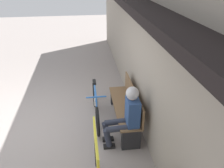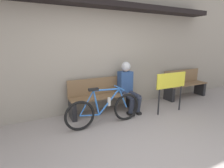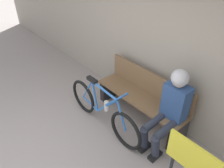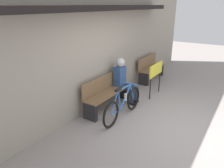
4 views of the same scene
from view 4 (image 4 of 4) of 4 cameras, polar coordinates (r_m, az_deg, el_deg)
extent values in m
plane|color=gray|center=(5.04, 17.03, -11.60)|extent=(24.00, 24.00, 0.00)
cube|color=#9E9384|center=(5.45, -4.99, 9.71)|extent=(12.00, 0.12, 3.20)
cube|color=black|center=(5.19, -2.73, 19.21)|extent=(6.60, 0.44, 0.12)
cube|color=brown|center=(5.64, -0.88, -2.26)|extent=(1.64, 0.42, 0.03)
cube|color=brown|center=(5.66, -2.53, 0.17)|extent=(1.64, 0.03, 0.40)
cube|color=#232326|center=(5.17, -5.69, -7.25)|extent=(0.10, 0.36, 0.42)
cube|color=#232326|center=(6.32, 3.04, -1.91)|extent=(0.10, 0.36, 0.42)
torus|color=black|center=(4.82, -0.29, -8.02)|extent=(0.60, 0.05, 0.60)
torus|color=black|center=(5.64, 5.62, -3.78)|extent=(0.60, 0.05, 0.60)
cylinder|color=blue|center=(5.08, 3.30, -0.92)|extent=(0.57, 0.03, 0.06)
cylinder|color=blue|center=(5.22, 3.53, -3.42)|extent=(0.49, 0.03, 0.52)
cylinder|color=blue|center=(4.99, 1.91, -4.35)|extent=(0.14, 0.03, 0.53)
cylinder|color=blue|center=(4.98, 0.99, -7.39)|extent=(0.40, 0.03, 0.08)
cylinder|color=blue|center=(4.83, 0.67, -4.88)|extent=(0.31, 0.02, 0.48)
cylinder|color=blue|center=(5.48, 5.24, -2.02)|extent=(0.22, 0.03, 0.45)
cube|color=black|center=(4.84, 1.62, -1.48)|extent=(0.20, 0.07, 0.05)
cylinder|color=blue|center=(5.31, 4.83, 0.05)|extent=(0.03, 0.40, 0.03)
cylinder|color=beige|center=(5.22, 3.53, -3.42)|extent=(0.07, 0.07, 0.17)
cylinder|color=#2D3342|center=(5.93, 3.72, -1.11)|extent=(0.11, 0.46, 0.13)
cylinder|color=#2D3342|center=(5.91, 5.36, -3.26)|extent=(0.11, 0.17, 0.39)
cube|color=black|center=(6.01, 5.05, -5.06)|extent=(0.10, 0.22, 0.06)
cylinder|color=#2D3342|center=(6.09, 4.66, -0.54)|extent=(0.11, 0.46, 0.13)
cylinder|color=#2D3342|center=(6.08, 6.26, -2.63)|extent=(0.11, 0.17, 0.39)
cube|color=black|center=(6.17, 5.93, -4.40)|extent=(0.10, 0.22, 0.06)
cube|color=#2D4C84|center=(6.04, 2.03, 2.11)|extent=(0.34, 0.22, 0.53)
sphere|color=beige|center=(5.93, 2.24, 5.43)|extent=(0.20, 0.20, 0.20)
sphere|color=silver|center=(5.92, 2.24, 5.71)|extent=(0.23, 0.23, 0.23)
cube|color=brown|center=(7.96, 10.41, 4.13)|extent=(1.44, 0.42, 0.03)
cube|color=brown|center=(7.98, 9.21, 5.84)|extent=(1.44, 0.03, 0.40)
cube|color=#232326|center=(7.44, 8.24, 1.32)|extent=(0.10, 0.36, 0.42)
cube|color=#232326|center=(8.63, 12.09, 3.70)|extent=(0.10, 0.36, 0.42)
cylinder|color=#232326|center=(6.29, 9.93, -1.30)|extent=(0.04, 0.04, 0.63)
cylinder|color=#232326|center=(6.90, 12.26, 0.47)|extent=(0.04, 0.04, 0.63)
cube|color=yellow|center=(6.44, 11.44, 3.74)|extent=(0.87, 0.03, 0.36)
camera|label=1|loc=(8.37, 19.65, 22.11)|focal=35.00mm
camera|label=2|loc=(2.93, 45.49, -3.76)|focal=28.00mm
camera|label=3|loc=(6.17, 27.40, 18.17)|focal=35.00mm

